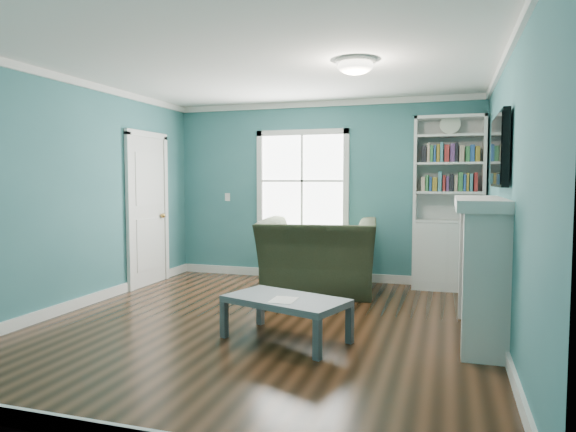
% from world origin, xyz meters
% --- Properties ---
extents(floor, '(5.00, 5.00, 0.00)m').
position_xyz_m(floor, '(0.00, 0.00, 0.00)').
color(floor, black).
rests_on(floor, ground).
extents(room_walls, '(5.00, 5.00, 5.00)m').
position_xyz_m(room_walls, '(0.00, 0.00, 1.58)').
color(room_walls, '#326A6F').
rests_on(room_walls, ground).
extents(trim, '(4.50, 5.00, 2.60)m').
position_xyz_m(trim, '(0.00, 0.00, 1.24)').
color(trim, white).
rests_on(trim, ground).
extents(window, '(1.40, 0.06, 1.50)m').
position_xyz_m(window, '(-0.30, 2.49, 1.45)').
color(window, white).
rests_on(window, room_walls).
extents(bookshelf, '(0.90, 0.35, 2.31)m').
position_xyz_m(bookshelf, '(1.77, 2.30, 0.92)').
color(bookshelf, silver).
rests_on(bookshelf, ground).
extents(fireplace, '(0.44, 1.58, 1.30)m').
position_xyz_m(fireplace, '(2.08, 0.20, 0.64)').
color(fireplace, black).
rests_on(fireplace, ground).
extents(tv, '(0.06, 1.10, 0.65)m').
position_xyz_m(tv, '(2.20, 0.20, 1.72)').
color(tv, black).
rests_on(tv, fireplace).
extents(door, '(0.12, 0.98, 2.17)m').
position_xyz_m(door, '(-2.22, 1.40, 1.07)').
color(door, silver).
rests_on(door, ground).
extents(ceiling_fixture, '(0.38, 0.38, 0.15)m').
position_xyz_m(ceiling_fixture, '(0.90, 0.10, 2.55)').
color(ceiling_fixture, white).
rests_on(ceiling_fixture, room_walls).
extents(light_switch, '(0.08, 0.01, 0.12)m').
position_xyz_m(light_switch, '(-1.50, 2.48, 1.20)').
color(light_switch, white).
rests_on(light_switch, room_walls).
extents(recliner, '(1.58, 1.14, 1.28)m').
position_xyz_m(recliner, '(0.17, 1.60, 0.64)').
color(recliner, black).
rests_on(recliner, ground).
extents(coffee_table, '(1.22, 0.91, 0.40)m').
position_xyz_m(coffee_table, '(0.37, -0.43, 0.34)').
color(coffee_table, '#475055').
rests_on(coffee_table, ground).
extents(paper_sheet, '(0.22, 0.27, 0.00)m').
position_xyz_m(paper_sheet, '(0.39, -0.53, 0.40)').
color(paper_sheet, white).
rests_on(paper_sheet, coffee_table).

